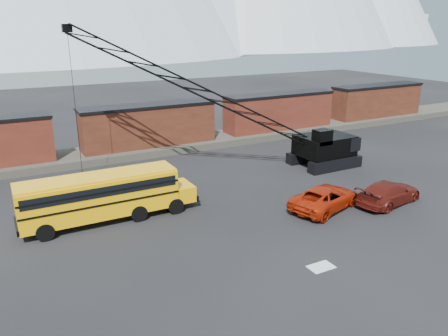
% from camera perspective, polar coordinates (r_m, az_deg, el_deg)
% --- Properties ---
extents(ground, '(160.00, 160.00, 0.00)m').
position_cam_1_polar(ground, '(26.96, 6.17, -9.15)').
color(ground, black).
rests_on(ground, ground).
extents(gravel_berm, '(120.00, 5.00, 0.70)m').
position_cam_1_polar(gravel_berm, '(45.44, -9.65, 2.58)').
color(gravel_berm, '#4B463D').
rests_on(gravel_berm, ground).
extents(boxcar_mid, '(13.70, 3.10, 4.17)m').
position_cam_1_polar(boxcar_mid, '(44.87, -9.81, 5.55)').
color(boxcar_mid, '#552618').
rests_on(boxcar_mid, gravel_berm).
extents(boxcar_east_near, '(13.70, 3.10, 4.17)m').
position_cam_1_polar(boxcar_east_near, '(52.08, 7.19, 7.39)').
color(boxcar_east_near, '#421913').
rests_on(boxcar_east_near, gravel_berm).
extents(boxcar_east_far, '(13.70, 3.10, 4.17)m').
position_cam_1_polar(boxcar_east_far, '(62.64, 19.35, 8.32)').
color(boxcar_east_far, '#552618').
rests_on(boxcar_east_far, gravel_berm).
extents(snow_patch, '(1.40, 0.90, 0.02)m').
position_cam_1_polar(snow_patch, '(24.50, 12.57, -12.49)').
color(snow_patch, silver).
rests_on(snow_patch, ground).
extents(school_bus, '(11.65, 2.65, 3.19)m').
position_cam_1_polar(school_bus, '(29.51, -15.30, -3.43)').
color(school_bus, '#E6A004').
rests_on(school_bus, ground).
extents(red_pickup, '(6.47, 4.37, 1.65)m').
position_cam_1_polar(red_pickup, '(31.45, 13.06, -3.81)').
color(red_pickup, '#A21E07').
rests_on(red_pickup, ground).
extents(maroon_suv, '(6.04, 3.27, 1.66)m').
position_cam_1_polar(maroon_suv, '(33.69, 20.71, -3.04)').
color(maroon_suv, '#4F130E').
rests_on(maroon_suv, ground).
extents(crawler_crane, '(23.92, 7.88, 12.64)m').
position_cam_1_polar(crawler_crane, '(36.15, -2.77, 9.87)').
color(crawler_crane, black).
rests_on(crawler_crane, ground).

